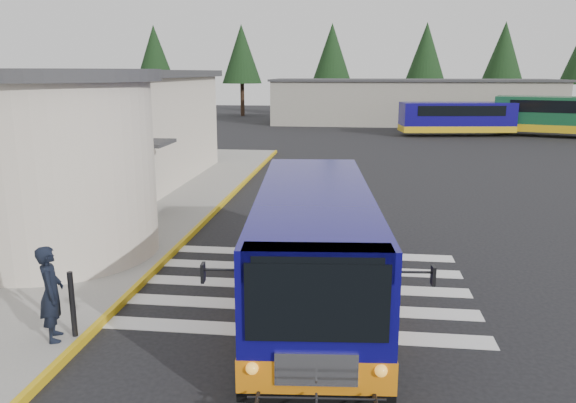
# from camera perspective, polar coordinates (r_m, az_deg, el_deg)

# --- Properties ---
(ground) EXTENTS (140.00, 140.00, 0.00)m
(ground) POSITION_cam_1_polar(r_m,az_deg,el_deg) (13.97, 3.12, -7.43)
(ground) COLOR black
(ground) RESTS_ON ground
(sidewalk) EXTENTS (10.00, 34.00, 0.15)m
(sidewalk) POSITION_cam_1_polar(r_m,az_deg,el_deg) (20.27, -22.34, -1.67)
(sidewalk) COLOR gray
(sidewalk) RESTS_ON ground
(curb_strip) EXTENTS (0.12, 34.00, 0.16)m
(curb_strip) POSITION_cam_1_polar(r_m,az_deg,el_deg) (18.38, -8.72, -2.25)
(curb_strip) COLOR gold
(curb_strip) RESTS_ON ground
(station_building) EXTENTS (12.70, 18.70, 4.80)m
(station_building) POSITION_cam_1_polar(r_m,az_deg,el_deg) (23.24, -23.41, 6.27)
(station_building) COLOR beige
(station_building) RESTS_ON ground
(crosswalk) EXTENTS (8.00, 5.35, 0.01)m
(crosswalk) POSITION_cam_1_polar(r_m,az_deg,el_deg) (13.26, 0.70, -8.53)
(crosswalk) COLOR silver
(crosswalk) RESTS_ON ground
(depot_building) EXTENTS (26.40, 8.40, 4.20)m
(depot_building) POSITION_cam_1_polar(r_m,az_deg,el_deg) (55.37, 12.46, 9.88)
(depot_building) COLOR gray
(depot_building) RESTS_ON ground
(tree_line) EXTENTS (58.40, 4.40, 10.00)m
(tree_line) POSITION_cam_1_polar(r_m,az_deg,el_deg) (63.32, 12.25, 14.48)
(tree_line) COLOR black
(tree_line) RESTS_ON ground
(transit_bus) EXTENTS (3.46, 9.06, 2.51)m
(transit_bus) POSITION_cam_1_polar(r_m,az_deg,el_deg) (11.89, 2.65, -5.01)
(transit_bus) COLOR #0C0862
(transit_bus) RESTS_ON ground
(pedestrian_a) EXTENTS (0.65, 0.76, 1.76)m
(pedestrian_a) POSITION_cam_1_polar(r_m,az_deg,el_deg) (10.98, -22.92, -8.58)
(pedestrian_a) COLOR black
(pedestrian_a) RESTS_ON sidewalk
(bollard) EXTENTS (0.10, 0.10, 1.24)m
(bollard) POSITION_cam_1_polar(r_m,az_deg,el_deg) (11.05, -21.05, -9.72)
(bollard) COLOR black
(bollard) RESTS_ON sidewalk
(far_bus_a) EXTENTS (8.86, 3.56, 2.22)m
(far_bus_a) POSITION_cam_1_polar(r_m,az_deg,el_deg) (45.81, 16.76, 8.21)
(far_bus_a) COLOR #0F0861
(far_bus_a) RESTS_ON ground
(far_bus_b) EXTENTS (10.48, 5.96, 2.61)m
(far_bus_b) POSITION_cam_1_polar(r_m,az_deg,el_deg) (47.95, 26.39, 7.91)
(far_bus_b) COLOR #144B2A
(far_bus_b) RESTS_ON ground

